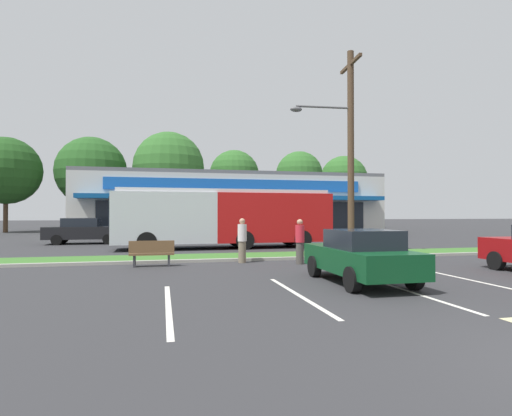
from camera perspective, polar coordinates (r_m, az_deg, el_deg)
grass_median at (r=18.54m, az=4.87°, el=-6.56°), size 56.00×2.20×0.12m
curb_lip at (r=17.39m, az=6.11°, el=-6.95°), size 56.00×0.24×0.12m
parking_stripe_0 at (r=8.94m, az=-12.08°, el=-13.23°), size 0.12×4.80×0.01m
parking_stripe_1 at (r=9.97m, az=5.93°, el=-11.93°), size 0.12×4.80×0.01m
parking_stripe_2 at (r=10.95m, az=20.82°, el=-10.87°), size 0.12×4.80×0.01m
parking_stripe_3 at (r=14.27m, az=25.28°, el=-8.46°), size 0.12×4.80×0.01m
storefront_building at (r=39.17m, az=-3.70°, el=0.49°), size 26.88×11.53×5.56m
tree_far_left at (r=48.97m, az=-31.41°, el=4.45°), size 6.83×6.83×9.70m
tree_left at (r=49.17m, az=-21.91°, el=4.72°), size 7.65×7.65×10.41m
tree_mid_left at (r=48.15m, az=-12.02°, el=5.55°), size 8.05×8.05×11.24m
tree_mid at (r=51.17m, az=-3.04°, el=4.61°), size 6.14×6.14×9.80m
tree_mid_right at (r=52.33m, az=6.03°, el=4.60°), size 5.91×5.91×9.79m
tree_right at (r=55.89m, az=12.09°, el=3.89°), size 6.24×6.24×9.58m
utility_pole at (r=19.65m, az=12.62°, el=8.47°), size 3.04×2.40×9.48m
city_bus at (r=22.92m, az=-4.41°, el=-1.18°), size 12.03×2.89×3.25m
bus_stop_bench at (r=15.44m, az=-14.28°, el=-6.05°), size 1.60×0.45×0.95m
car_1 at (r=28.34m, az=-22.73°, el=-2.93°), size 4.77×2.01×1.64m
car_2 at (r=11.85m, az=14.28°, el=-6.43°), size 1.91×4.14×1.49m
pedestrian_near_bench at (r=15.79m, az=6.11°, el=-4.65°), size 0.35×0.35×1.71m
pedestrian_by_pole at (r=16.14m, az=-1.94°, el=-4.52°), size 0.35×0.35×1.74m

